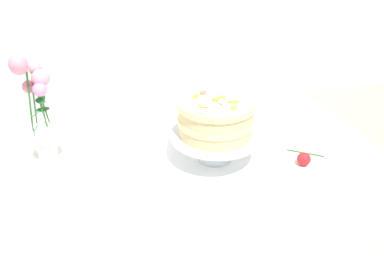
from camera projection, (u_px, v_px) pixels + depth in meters
dining_table at (180, 187)px, 1.29m from camera, size 1.40×1.00×0.74m
linen_napkin at (214, 159)px, 1.27m from camera, size 0.32×0.32×0.00m
cake_stand at (215, 138)px, 1.23m from camera, size 0.29×0.29×0.10m
layer_cake at (216, 116)px, 1.19m from camera, size 0.24×0.24×0.12m
flower_vase at (38, 111)px, 1.19m from camera, size 0.11×0.12×0.37m
fallen_rose at (304, 159)px, 1.23m from camera, size 0.12×0.12×0.04m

